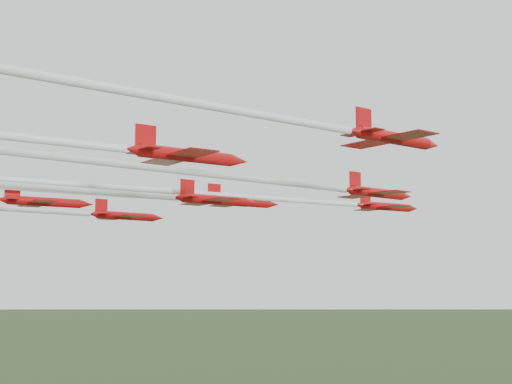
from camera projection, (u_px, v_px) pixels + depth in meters
The scene contains 6 objects.
jet_lead at pixel (270, 198), 81.79m from camera, with size 28.60×60.05×2.48m.
jet_row2_left at pixel (150, 196), 88.72m from camera, with size 25.08×51.72×2.80m.
jet_row2_right at pixel (273, 181), 65.42m from camera, with size 19.35×54.16×2.43m.
jet_row3_mid at pixel (97, 191), 67.98m from camera, with size 21.66×50.93×2.46m.
jet_row3_right at pixel (272, 117), 50.86m from camera, with size 20.00×51.43×2.55m.
jet_row4_right at pixel (3, 135), 53.41m from camera, with size 26.15×58.71×2.83m.
Camera 1 is at (43.85, -66.62, 43.63)m, focal length 50.00 mm.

